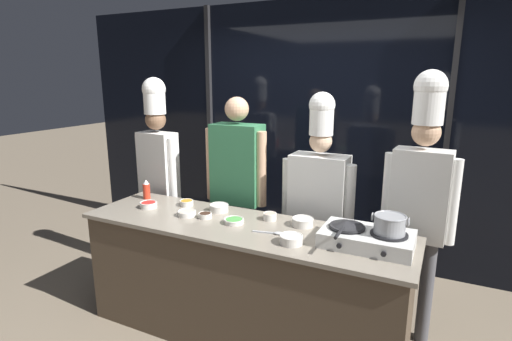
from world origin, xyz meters
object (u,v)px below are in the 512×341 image
object	(u,v)px
prep_bowl_bell_pepper	(149,204)
prep_bowl_garlic	(219,207)
prep_bowl_scallions	(234,221)
chef_sous	(319,194)
frying_pan	(347,224)
prep_bowl_carrots	(187,202)
stock_pot	(390,224)
squeeze_bottle_chili	(146,190)
portable_stove	(367,238)
serving_spoon_slotted	(274,233)
person_guest	(237,178)
prep_bowl_shrimp	(270,216)
chef_line	(421,187)
chef_head	(158,160)
prep_bowl_chicken	(187,213)
prep_bowl_rice	(291,239)
prep_bowl_onion	(303,221)
prep_bowl_soy_glaze	(205,215)

from	to	relation	value
prep_bowl_bell_pepper	prep_bowl_garlic	world-z (taller)	prep_bowl_garlic
prep_bowl_bell_pepper	prep_bowl_scallions	bearing A→B (deg)	-0.31
prep_bowl_scallions	chef_sous	size ratio (longest dim) A/B	0.08
frying_pan	prep_bowl_carrots	world-z (taller)	frying_pan
stock_pot	prep_bowl_garlic	distance (m)	1.33
squeeze_bottle_chili	prep_bowl_carrots	distance (m)	0.43
portable_stove	stock_pot	world-z (taller)	stock_pot
serving_spoon_slotted	person_guest	size ratio (longest dim) A/B	0.12
prep_bowl_shrimp	chef_line	xyz separation A→B (m)	(1.00, 0.35, 0.26)
prep_bowl_carrots	chef_sous	bearing A→B (deg)	21.48
chef_head	portable_stove	bearing A→B (deg)	171.77
prep_bowl_chicken	prep_bowl_rice	size ratio (longest dim) A/B	0.95
chef_head	person_guest	world-z (taller)	chef_head
prep_bowl_chicken	stock_pot	bearing A→B (deg)	1.58
stock_pot	prep_bowl_garlic	world-z (taller)	stock_pot
prep_bowl_onion	prep_bowl_scallions	distance (m)	0.50
prep_bowl_shrimp	chef_line	bearing A→B (deg)	19.57
prep_bowl_carrots	squeeze_bottle_chili	bearing A→B (deg)	179.93
squeeze_bottle_chili	person_guest	distance (m)	0.80
chef_head	person_guest	size ratio (longest dim) A/B	1.09
prep_bowl_scallions	person_guest	size ratio (longest dim) A/B	0.08
prep_bowl_rice	squeeze_bottle_chili	bearing A→B (deg)	166.96
prep_bowl_bell_pepper	prep_bowl_scallions	size ratio (longest dim) A/B	0.94
squeeze_bottle_chili	person_guest	size ratio (longest dim) A/B	0.10
chef_head	serving_spoon_slotted	bearing A→B (deg)	163.79
portable_stove	prep_bowl_soy_glaze	distance (m)	1.20
prep_bowl_rice	prep_bowl_garlic	size ratio (longest dim) A/B	1.00
prep_bowl_bell_pepper	prep_bowl_soy_glaze	bearing A→B (deg)	-0.37
prep_bowl_scallions	prep_bowl_carrots	bearing A→B (deg)	161.41
prep_bowl_garlic	person_guest	distance (m)	0.41
frying_pan	stock_pot	distance (m)	0.26
prep_bowl_onion	chef_sous	size ratio (longest dim) A/B	0.08
prep_bowl_soy_glaze	serving_spoon_slotted	bearing A→B (deg)	-5.50
serving_spoon_slotted	prep_bowl_scallions	bearing A→B (deg)	170.68
squeeze_bottle_chili	prep_bowl_onion	size ratio (longest dim) A/B	1.11
prep_bowl_chicken	prep_bowl_scallions	bearing A→B (deg)	2.75
frying_pan	chef_head	bearing A→B (deg)	165.56
prep_bowl_bell_pepper	chef_head	size ratio (longest dim) A/B	0.07
squeeze_bottle_chili	prep_bowl_rice	world-z (taller)	squeeze_bottle_chili
prep_bowl_carrots	serving_spoon_slotted	distance (m)	0.93
portable_stove	chef_sous	world-z (taller)	chef_sous
prep_bowl_carrots	prep_bowl_rice	bearing A→B (deg)	-17.91
portable_stove	chef_line	distance (m)	0.62
squeeze_bottle_chili	prep_bowl_soy_glaze	xyz separation A→B (m)	(0.73, -0.19, -0.06)
prep_bowl_garlic	prep_bowl_carrots	bearing A→B (deg)	178.85
prep_bowl_scallions	squeeze_bottle_chili	bearing A→B (deg)	169.17
portable_stove	person_guest	world-z (taller)	person_guest
portable_stove	prep_bowl_scallions	world-z (taller)	portable_stove
prep_bowl_shrimp	prep_bowl_rice	bearing A→B (deg)	-48.23
stock_pot	prep_bowl_carrots	size ratio (longest dim) A/B	1.93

